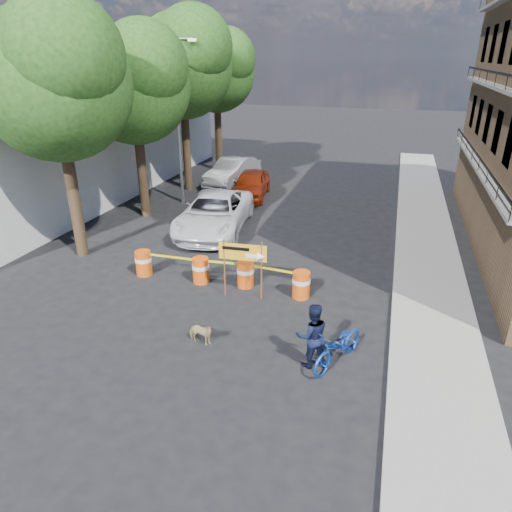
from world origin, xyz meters
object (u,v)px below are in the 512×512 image
Objects in this scene: suv_white at (214,213)px; sedan_red at (251,184)px; barrel_far_right at (301,284)px; dog at (200,334)px; detour_sign at (249,257)px; sedan_silver at (233,171)px; barrel_mid_left at (201,270)px; barrel_far_left at (144,262)px; barrel_mid_right at (245,274)px; pedestrian at (312,336)px; bicycle at (340,330)px.

sedan_red is (0.00, 5.43, -0.08)m from suv_white.
barrel_far_right reaches higher than dog.
sedan_silver is (-5.27, 13.30, -0.67)m from detour_sign.
barrel_far_right is at bearing -54.00° from sedan_silver.
dog is at bearing -78.59° from suv_white.
barrel_mid_left is at bearing 28.39° from dog.
dog is at bearing -42.99° from barrel_far_left.
barrel_far_left is at bearing 168.21° from detour_sign.
barrel_far_right is (1.95, -0.20, 0.00)m from barrel_mid_right.
barrel_mid_left is 13.14m from sedan_silver.
sedan_red is (-1.42, 10.32, 0.26)m from barrel_mid_left.
barrel_far_left is at bearing -179.10° from barrel_mid_left.
barrel_mid_left is at bearing -61.92° from pedestrian.
sedan_silver is at bearing 96.10° from suv_white.
barrel_mid_right is 0.44× the size of bicycle.
barrel_far_left is at bearing -51.45° from pedestrian.
pedestrian is at bearing -62.37° from suv_white.
sedan_red is (-4.94, 10.38, 0.26)m from barrel_far_right.
sedan_red is at bearing 17.24° from dog.
bicycle is at bearing -54.28° from sedan_silver.
bicycle reaches higher than barrel_far_right.
barrel_mid_left reaches higher than dog.
barrel_far_left is at bearing -178.64° from bicycle.
detour_sign reaches higher than barrel_mid_right.
barrel_far_right is 1.17× the size of dog.
sedan_red is (-2.99, 10.17, 0.26)m from barrel_mid_right.
barrel_mid_left is 0.44× the size of bicycle.
dog is 0.13× the size of suv_white.
sedan_red is 3.05m from sedan_silver.
barrel_mid_right is 1.17× the size of dog.
barrel_far_left is 4.28m from detour_sign.
sedan_red is at bearing -91.13° from pedestrian.
barrel_mid_left is 1.57m from barrel_mid_right.
detour_sign is at bearing 165.39° from bicycle.
sedan_silver is at bearing 21.96° from dog.
dog is 16.83m from sedan_silver.
suv_white is at bearing -68.50° from sedan_silver.
detour_sign is at bearing -4.41° from dog.
barrel_mid_left is at bearing 158.88° from detour_sign.
pedestrian is at bearing -74.24° from barrel_far_right.
barrel_mid_right is at bearing -60.93° from sedan_silver.
barrel_far_right is at bearing -98.56° from pedestrian.
suv_white reaches higher than sedan_silver.
bicycle is 18.05m from sedan_silver.
barrel_far_right is 0.19× the size of sedan_silver.
sedan_silver is (-1.15, 12.74, 0.31)m from barrel_far_left.
barrel_far_left is 0.15× the size of suv_white.
barrel_mid_left is at bearing -174.59° from barrel_mid_right.
barrel_mid_right is at bearing -75.32° from pedestrian.
detour_sign is 0.34× the size of suv_white.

